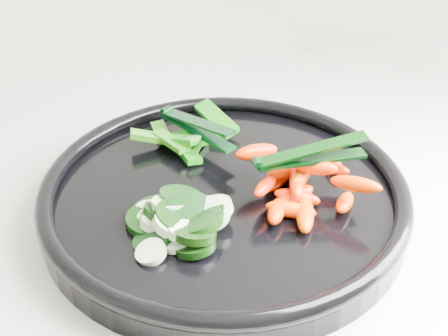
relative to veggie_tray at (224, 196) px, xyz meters
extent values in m
cube|color=silver|center=(0.03, 0.06, -0.04)|extent=(2.02, 0.62, 0.03)
cylinder|color=black|center=(0.00, 0.00, -0.01)|extent=(0.48, 0.48, 0.02)
torus|color=black|center=(0.00, 0.00, 0.01)|extent=(0.49, 0.49, 0.02)
cylinder|color=black|center=(-0.08, -0.06, 0.01)|extent=(0.05, 0.05, 0.02)
cylinder|color=#B8D0A6|center=(-0.09, -0.08, 0.01)|extent=(0.04, 0.04, 0.02)
cylinder|color=black|center=(-0.07, -0.03, 0.01)|extent=(0.06, 0.06, 0.03)
cylinder|color=beige|center=(-0.08, -0.04, 0.01)|extent=(0.04, 0.04, 0.02)
cylinder|color=black|center=(-0.07, -0.03, 0.01)|extent=(0.04, 0.04, 0.02)
cylinder|color=beige|center=(-0.08, -0.02, 0.01)|extent=(0.04, 0.04, 0.02)
cylinder|color=black|center=(-0.05, -0.08, 0.01)|extent=(0.05, 0.05, 0.02)
cylinder|color=beige|center=(-0.06, -0.07, 0.01)|extent=(0.03, 0.03, 0.02)
cylinder|color=black|center=(-0.06, -0.03, 0.01)|extent=(0.04, 0.04, 0.02)
cylinder|color=beige|center=(-0.05, -0.01, 0.01)|extent=(0.04, 0.04, 0.02)
cylinder|color=black|center=(-0.07, -0.02, 0.01)|extent=(0.05, 0.06, 0.02)
cylinder|color=beige|center=(-0.07, -0.02, 0.01)|extent=(0.05, 0.05, 0.01)
cylinder|color=black|center=(-0.08, -0.03, 0.01)|extent=(0.05, 0.05, 0.02)
cylinder|color=beige|center=(-0.08, -0.03, 0.01)|extent=(0.04, 0.04, 0.01)
cylinder|color=black|center=(-0.04, -0.06, 0.02)|extent=(0.06, 0.06, 0.03)
cylinder|color=beige|center=(-0.03, -0.05, 0.02)|extent=(0.04, 0.04, 0.02)
cylinder|color=black|center=(-0.05, -0.01, 0.02)|extent=(0.06, 0.06, 0.02)
cylinder|color=#D9F1C1|center=(-0.06, -0.02, 0.02)|extent=(0.05, 0.05, 0.02)
cylinder|color=black|center=(-0.06, -0.05, 0.02)|extent=(0.06, 0.06, 0.03)
cylinder|color=#E1F7C5|center=(-0.06, -0.05, 0.02)|extent=(0.05, 0.05, 0.03)
cylinder|color=black|center=(-0.04, -0.04, 0.02)|extent=(0.07, 0.07, 0.03)
cylinder|color=#B6D3A9|center=(-0.03, -0.05, 0.02)|extent=(0.04, 0.04, 0.03)
cylinder|color=black|center=(-0.03, -0.05, 0.02)|extent=(0.05, 0.05, 0.02)
cylinder|color=#B6D4A9|center=(-0.02, -0.04, 0.02)|extent=(0.05, 0.05, 0.02)
cylinder|color=black|center=(-0.05, -0.07, 0.02)|extent=(0.06, 0.06, 0.02)
cylinder|color=beige|center=(-0.05, -0.07, 0.02)|extent=(0.04, 0.04, 0.02)
ellipsoid|color=#E24A00|center=(0.06, -0.04, 0.01)|extent=(0.05, 0.03, 0.03)
ellipsoid|color=red|center=(0.05, -0.05, 0.01)|extent=(0.05, 0.04, 0.02)
ellipsoid|color=#F46000|center=(0.06, -0.06, 0.01)|extent=(0.04, 0.05, 0.02)
ellipsoid|color=#FB4900|center=(0.08, -0.01, 0.01)|extent=(0.03, 0.05, 0.02)
ellipsoid|color=#F93B00|center=(0.11, -0.06, 0.01)|extent=(0.04, 0.05, 0.03)
ellipsoid|color=#F01700|center=(0.06, 0.00, 0.01)|extent=(0.05, 0.05, 0.02)
ellipsoid|color=#FF1500|center=(0.04, -0.05, 0.01)|extent=(0.04, 0.05, 0.02)
ellipsoid|color=#E65500|center=(0.06, -0.04, 0.01)|extent=(0.05, 0.03, 0.02)
ellipsoid|color=#FB4D00|center=(0.12, 0.02, 0.01)|extent=(0.02, 0.05, 0.02)
ellipsoid|color=#DD3D00|center=(0.08, 0.02, 0.01)|extent=(0.04, 0.04, 0.02)
ellipsoid|color=#F81D00|center=(0.03, -0.03, 0.03)|extent=(0.04, 0.04, 0.02)
ellipsoid|color=#EE4700|center=(0.07, -0.02, 0.03)|extent=(0.04, 0.04, 0.02)
ellipsoid|color=#FF1500|center=(0.06, -0.03, 0.03)|extent=(0.03, 0.05, 0.02)
ellipsoid|color=#F81F00|center=(0.06, -0.01, 0.03)|extent=(0.05, 0.03, 0.02)
ellipsoid|color=#EB1000|center=(0.11, -0.02, 0.03)|extent=(0.04, 0.03, 0.02)
ellipsoid|color=#E15600|center=(0.09, -0.02, 0.04)|extent=(0.04, 0.04, 0.02)
ellipsoid|color=red|center=(0.04, 0.01, 0.04)|extent=(0.05, 0.03, 0.02)
ellipsoid|color=#FC2700|center=(0.08, -0.03, 0.04)|extent=(0.05, 0.04, 0.02)
ellipsoid|color=#F24D00|center=(0.11, -0.07, 0.04)|extent=(0.05, 0.05, 0.02)
cube|color=#26700A|center=(-0.01, 0.09, 0.01)|extent=(0.03, 0.05, 0.02)
cube|color=#166009|center=(0.00, 0.10, 0.01)|extent=(0.06, 0.06, 0.03)
cube|color=#0B6409|center=(-0.02, 0.07, 0.01)|extent=(0.02, 0.04, 0.01)
cube|color=#146809|center=(-0.01, 0.11, 0.01)|extent=(0.08, 0.04, 0.03)
cube|color=#266E0A|center=(-0.04, 0.13, 0.01)|extent=(0.02, 0.04, 0.01)
cube|color=#09620E|center=(-0.03, 0.09, 0.02)|extent=(0.05, 0.05, 0.02)
cube|color=#206709|center=(-0.06, 0.10, 0.02)|extent=(0.05, 0.02, 0.02)
cube|color=#25710A|center=(-0.04, 0.09, 0.02)|extent=(0.04, 0.05, 0.01)
cube|color=#156709|center=(0.02, 0.13, 0.02)|extent=(0.04, 0.07, 0.02)
cylinder|color=black|center=(0.03, -0.03, 0.05)|extent=(0.01, 0.01, 0.01)
cube|color=black|center=(0.08, -0.03, 0.05)|extent=(0.11, 0.02, 0.00)
cube|color=black|center=(0.08, -0.03, 0.06)|extent=(0.11, 0.02, 0.02)
cylinder|color=black|center=(-0.03, 0.14, 0.03)|extent=(0.01, 0.01, 0.01)
cube|color=black|center=(-0.01, 0.09, 0.02)|extent=(0.07, 0.10, 0.00)
cube|color=black|center=(-0.01, 0.09, 0.04)|extent=(0.07, 0.10, 0.02)
camera|label=1|loc=(-0.13, -0.49, 0.38)|focal=50.00mm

